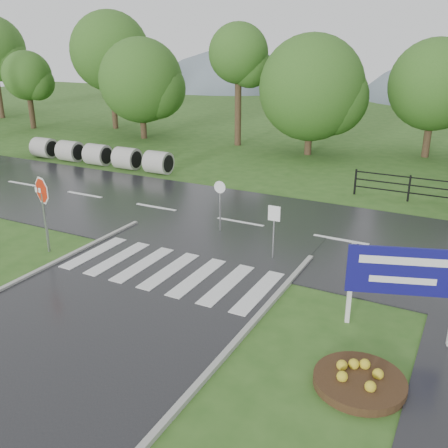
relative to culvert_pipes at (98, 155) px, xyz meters
The scene contains 11 objects.
ground 18.92m from the culvert_pipes, 52.47° to the right, with size 120.00×120.00×0.00m, color #305A1E.
main_road 12.57m from the culvert_pipes, 23.46° to the right, with size 90.00×8.00×0.04m, color black.
crosswalk 15.27m from the culvert_pipes, 40.96° to the right, with size 6.50×2.80×0.02m.
hills 54.64m from the culvert_pipes, 73.29° to the left, with size 102.00×48.00×48.00m.
treeline 15.43m from the culvert_pipes, 35.71° to the left, with size 83.20×5.20×10.00m.
culvert_pipes is the anchor object (origin of this frame).
stop_sign 12.72m from the culvert_pipes, 56.38° to the right, with size 1.17×0.41×2.77m.
estate_billboard 21.06m from the culvert_pipes, 29.41° to the right, with size 2.53×0.91×2.28m.
flower_bed 22.04m from the culvert_pipes, 35.18° to the right, with size 1.91×1.91×0.38m.
reg_sign_small 15.91m from the culvert_pipes, 28.52° to the right, with size 0.41×0.05×1.83m.
reg_sign_round 12.86m from the culvert_pipes, 28.80° to the right, with size 0.46×0.06×1.96m.
Camera 1 is at (7.97, -6.57, 6.73)m, focal length 40.00 mm.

